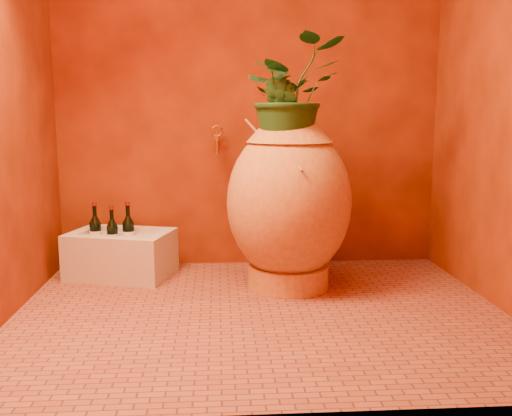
{
  "coord_description": "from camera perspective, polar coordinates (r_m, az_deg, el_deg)",
  "views": [
    {
      "loc": [
        -0.21,
        -2.78,
        1.0
      ],
      "look_at": [
        0.0,
        0.35,
        0.48
      ],
      "focal_mm": 40.0,
      "sensor_mm": 36.0,
      "label": 1
    }
  ],
  "objects": [
    {
      "name": "wine_bottle_a",
      "position": [
        3.72,
        -15.75,
        -2.42
      ],
      "size": [
        0.08,
        0.08,
        0.31
      ],
      "color": "black",
      "rests_on": "stone_basin"
    },
    {
      "name": "wine_bottle_c",
      "position": [
        3.63,
        -14.16,
        -2.73
      ],
      "size": [
        0.07,
        0.07,
        0.29
      ],
      "color": "black",
      "rests_on": "stone_basin"
    },
    {
      "name": "plant_side",
      "position": [
        3.14,
        2.55,
        9.23
      ],
      "size": [
        0.26,
        0.28,
        0.41
      ],
      "primitive_type": "imported",
      "rotation": [
        0.0,
        0.0,
        -1.13
      ],
      "color": "#163F19",
      "rests_on": "amphora"
    },
    {
      "name": "amphora",
      "position": [
        3.27,
        3.31,
        0.66
      ],
      "size": [
        0.86,
        0.86,
        1.02
      ],
      "rotation": [
        0.0,
        0.0,
        0.24
      ],
      "color": "#CA8839",
      "rests_on": "floor"
    },
    {
      "name": "plant_main",
      "position": [
        3.23,
        3.43,
        11.29
      ],
      "size": [
        0.7,
        0.66,
        0.62
      ],
      "primitive_type": "imported",
      "rotation": [
        0.0,
        0.0,
        0.39
      ],
      "color": "#163F19",
      "rests_on": "amphora"
    },
    {
      "name": "wall_tap",
      "position": [
        3.69,
        -3.94,
        6.99
      ],
      "size": [
        0.08,
        0.16,
        0.18
      ],
      "color": "#A46626",
      "rests_on": "wall_back"
    },
    {
      "name": "wine_bottle_b",
      "position": [
        3.65,
        -12.62,
        -2.49
      ],
      "size": [
        0.08,
        0.08,
        0.31
      ],
      "color": "black",
      "rests_on": "stone_basin"
    },
    {
      "name": "wall_back",
      "position": [
        3.8,
        -0.68,
        13.11
      ],
      "size": [
        2.5,
        0.02,
        2.5
      ],
      "primitive_type": "cube",
      "color": "#501A04",
      "rests_on": "ground"
    },
    {
      "name": "stone_basin",
      "position": [
        3.66,
        -13.33,
        -4.6
      ],
      "size": [
        0.69,
        0.57,
        0.28
      ],
      "rotation": [
        0.0,
        0.0,
        -0.28
      ],
      "color": "beige",
      "rests_on": "floor"
    },
    {
      "name": "floor",
      "position": [
        2.97,
        0.44,
        -10.4
      ],
      "size": [
        2.5,
        2.5,
        0.0
      ],
      "primitive_type": "plane",
      "color": "brown",
      "rests_on": "ground"
    }
  ]
}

